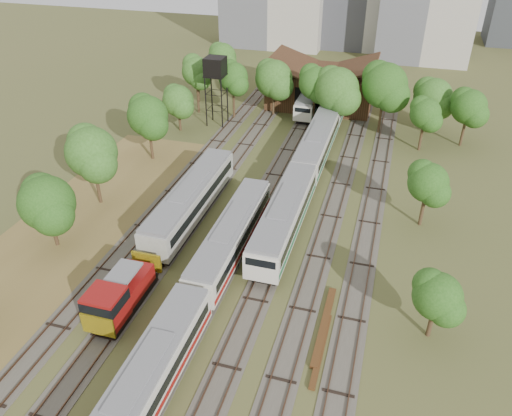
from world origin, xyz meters
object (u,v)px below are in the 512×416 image
(railcar_red_set, at_px, (195,299))
(shunter_locomotive, at_px, (118,297))
(railcar_green_set, at_px, (317,145))
(water_tower, at_px, (215,68))

(railcar_red_set, xyz_separation_m, shunter_locomotive, (-6.00, -1.33, -0.15))
(railcar_green_set, relative_size, shunter_locomotive, 6.43)
(railcar_red_set, xyz_separation_m, railcar_green_set, (4.00, 30.59, 0.18))
(shunter_locomotive, xyz_separation_m, water_tower, (-6.22, 39.59, 6.51))
(shunter_locomotive, distance_m, water_tower, 40.60)
(shunter_locomotive, bearing_deg, water_tower, 98.94)
(railcar_green_set, distance_m, water_tower, 18.98)
(railcar_red_set, relative_size, railcar_green_set, 0.66)
(railcar_red_set, bearing_deg, shunter_locomotive, -167.50)
(railcar_green_set, bearing_deg, shunter_locomotive, -107.39)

